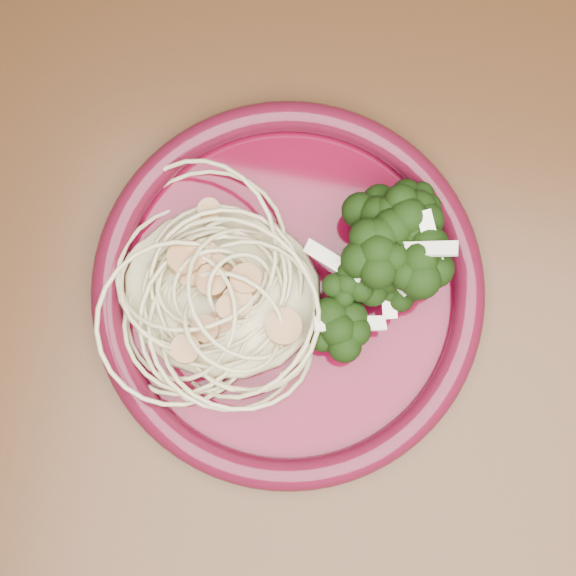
{
  "coord_description": "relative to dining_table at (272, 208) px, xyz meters",
  "views": [
    {
      "loc": [
        0.04,
        -0.15,
        1.29
      ],
      "look_at": [
        0.03,
        -0.08,
        0.77
      ],
      "focal_mm": 50.0,
      "sensor_mm": 36.0,
      "label": 1
    }
  ],
  "objects": [
    {
      "name": "scallop_cluster",
      "position": [
        -0.01,
        -0.09,
        0.15
      ],
      "size": [
        0.13,
        0.13,
        0.04
      ],
      "primitive_type": null,
      "rotation": [
        0.0,
        0.0,
        0.21
      ],
      "color": "#B4804C",
      "rests_on": "spaghetti_pile"
    },
    {
      "name": "onion_garnish",
      "position": [
        0.08,
        -0.07,
        0.16
      ],
      "size": [
        0.08,
        0.1,
        0.05
      ],
      "primitive_type": null,
      "rotation": [
        0.0,
        0.0,
        0.21
      ],
      "color": "white",
      "rests_on": "broccoli_pile"
    },
    {
      "name": "spaghetti_pile",
      "position": [
        -0.01,
        -0.09,
        0.12
      ],
      "size": [
        0.15,
        0.14,
        0.03
      ],
      "primitive_type": "ellipsoid",
      "rotation": [
        0.0,
        0.0,
        0.21
      ],
      "color": "#C6BE8E",
      "rests_on": "dinner_plate"
    },
    {
      "name": "dinner_plate",
      "position": [
        0.03,
        -0.08,
        0.11
      ],
      "size": [
        0.31,
        0.31,
        0.02
      ],
      "rotation": [
        0.0,
        0.0,
        0.21
      ],
      "color": "#510518",
      "rests_on": "dining_table"
    },
    {
      "name": "broccoli_pile",
      "position": [
        0.08,
        -0.07,
        0.13
      ],
      "size": [
        0.11,
        0.15,
        0.05
      ],
      "primitive_type": "ellipsoid",
      "rotation": [
        0.0,
        0.0,
        0.21
      ],
      "color": "black",
      "rests_on": "dinner_plate"
    },
    {
      "name": "dining_table",
      "position": [
        0.0,
        0.0,
        0.0
      ],
      "size": [
        1.2,
        0.8,
        0.75
      ],
      "color": "#472814",
      "rests_on": "ground"
    }
  ]
}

